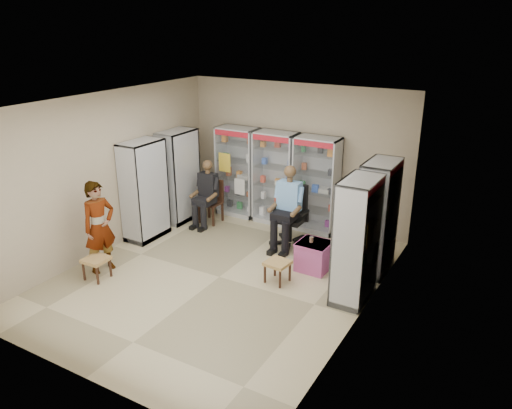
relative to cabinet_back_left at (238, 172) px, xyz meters
The scene contains 18 objects.
floor 3.18m from the cabinet_back_left, 64.54° to the right, with size 6.00×6.00×0.00m, color tan.
room_shell 3.18m from the cabinet_back_left, 64.54° to the right, with size 5.02×6.02×3.01m.
cabinet_back_left is the anchor object (origin of this frame).
cabinet_back_mid 0.95m from the cabinet_back_left, ahead, with size 0.90×0.50×2.00m, color silver.
cabinet_back_right 1.90m from the cabinet_back_left, ahead, with size 0.90×0.50×2.00m, color silver.
cabinet_right_far 3.71m from the cabinet_back_left, 17.75° to the right, with size 0.50×0.90×2.00m, color #A1A4A8.
cabinet_right_near 4.18m from the cabinet_back_left, 32.28° to the right, with size 0.50×0.90×2.00m, color silver.
cabinet_left_far 1.32m from the cabinet_back_left, 135.00° to the right, with size 0.50×0.90×2.00m, color silver.
cabinet_left_near 2.23m from the cabinet_back_left, 114.61° to the right, with size 0.50×0.90×2.00m, color #B7B9BF.
wooden_chair 0.94m from the cabinet_back_left, 108.90° to the right, with size 0.42×0.42×0.94m, color black.
seated_customer 0.88m from the cabinet_back_left, 107.77° to the right, with size 0.44×0.60×1.34m, color black, non-canonical shape.
office_chair 2.03m from the cabinet_back_left, 27.38° to the right, with size 0.66×0.66×1.21m, color black.
seated_shopkeeper 2.03m from the cabinet_back_left, 28.64° to the right, with size 0.51×0.70×1.54m, color #73A8E4, non-canonical shape.
pink_trunk 3.17m from the cabinet_back_left, 32.41° to the right, with size 0.54×0.52×0.52m, color #C54E9A.
tea_glass 3.06m from the cabinet_back_left, 33.08° to the right, with size 0.07×0.07×0.10m, color #572607.
woven_stool_a 3.37m from the cabinet_back_left, 46.55° to the right, with size 0.38×0.38×0.38m, color #AB7248.
woven_stool_b 3.92m from the cabinet_back_left, 97.44° to the right, with size 0.39×0.39×0.39m, color #B28B4B.
standing_man 3.58m from the cabinet_back_left, 100.47° to the right, with size 0.60×0.39×1.65m, color gray.
Camera 1 is at (4.37, -6.34, 4.22)m, focal length 35.00 mm.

